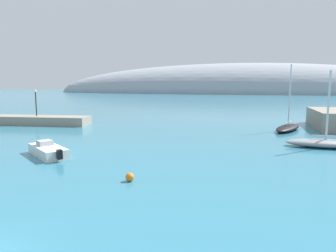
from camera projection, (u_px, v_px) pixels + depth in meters
The scene contains 7 objects.
breakwater_rocks at pixel (29, 120), 46.08m from camera, with size 18.49×3.52×1.28m, color gray.
distant_ridge at pixel (236, 93), 202.02m from camera, with size 260.19×65.20×39.08m, color #999EA8.
sailboat_black_near_shore at pixel (288, 127), 40.04m from camera, with size 4.80×8.09×8.60m.
sailboat_grey_mid_mooring at pixel (326, 143), 29.29m from camera, with size 7.27×2.39×7.38m.
motorboat_white_foreground at pixel (48, 151), 25.88m from camera, with size 5.17×4.44×1.23m.
mooring_buoy_orange at pixel (130, 177), 19.13m from camera, with size 0.55×0.55×0.55m, color orange.
harbor_lamp_post at pixel (36, 100), 45.56m from camera, with size 0.36×0.36×3.92m.
Camera 1 is at (9.35, -7.22, 6.11)m, focal length 32.46 mm.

